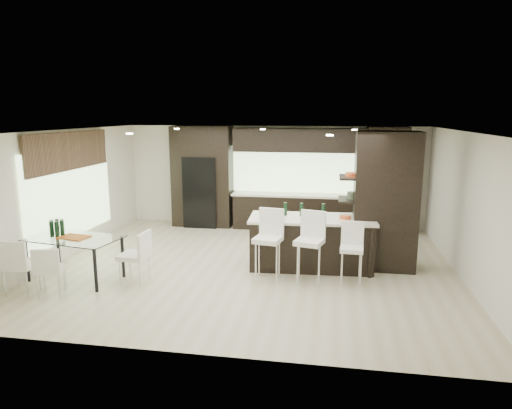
% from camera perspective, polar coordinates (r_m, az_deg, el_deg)
% --- Properties ---
extents(ground, '(8.00, 8.00, 0.00)m').
position_cam_1_polar(ground, '(9.30, -0.62, -7.69)').
color(ground, '#C2B794').
rests_on(ground, ground).
extents(back_wall, '(8.00, 0.02, 2.70)m').
position_cam_1_polar(back_wall, '(12.37, 2.24, 3.53)').
color(back_wall, silver).
rests_on(back_wall, ground).
extents(left_wall, '(0.02, 7.00, 2.70)m').
position_cam_1_polar(left_wall, '(10.42, -22.83, 1.16)').
color(left_wall, silver).
rests_on(left_wall, ground).
extents(right_wall, '(0.02, 7.00, 2.70)m').
position_cam_1_polar(right_wall, '(9.15, 24.85, -0.33)').
color(right_wall, silver).
rests_on(right_wall, ground).
extents(ceiling, '(8.00, 7.00, 0.02)m').
position_cam_1_polar(ceiling, '(8.80, -0.66, 9.17)').
color(ceiling, white).
rests_on(ceiling, ground).
extents(window_left, '(0.04, 3.20, 1.90)m').
position_cam_1_polar(window_left, '(10.57, -22.08, 1.35)').
color(window_left, '#B2D199').
rests_on(window_left, left_wall).
extents(window_back, '(3.40, 0.04, 1.20)m').
position_cam_1_polar(window_back, '(12.24, 5.02, 4.36)').
color(window_back, '#B2D199').
rests_on(window_back, back_wall).
extents(stone_accent, '(0.08, 3.00, 0.80)m').
position_cam_1_polar(stone_accent, '(10.45, -22.30, 6.21)').
color(stone_accent, brown).
rests_on(stone_accent, left_wall).
extents(ceiling_spots, '(4.00, 3.00, 0.02)m').
position_cam_1_polar(ceiling_spots, '(9.05, -0.37, 9.11)').
color(ceiling_spots, white).
rests_on(ceiling_spots, ceiling).
extents(back_cabinetry, '(6.80, 0.68, 2.70)m').
position_cam_1_polar(back_cabinetry, '(11.99, 4.41, 3.25)').
color(back_cabinetry, black).
rests_on(back_cabinetry, ground).
extents(refrigerator, '(0.90, 0.68, 1.90)m').
position_cam_1_polar(refrigerator, '(12.45, -6.71, 1.65)').
color(refrigerator, black).
rests_on(refrigerator, ground).
extents(partition_column, '(1.20, 0.80, 2.70)m').
position_cam_1_polar(partition_column, '(9.27, 15.85, 0.44)').
color(partition_column, black).
rests_on(partition_column, ground).
extents(kitchen_island, '(2.51, 1.20, 1.02)m').
position_cam_1_polar(kitchen_island, '(9.17, 6.93, -4.71)').
color(kitchen_island, black).
rests_on(kitchen_island, ground).
extents(stool_left, '(0.55, 0.55, 1.06)m').
position_cam_1_polar(stool_left, '(8.41, 1.48, -5.98)').
color(stool_left, white).
rests_on(stool_left, ground).
extents(stool_mid, '(0.57, 0.57, 1.05)m').
position_cam_1_polar(stool_mid, '(8.34, 6.64, -6.23)').
color(stool_mid, white).
rests_on(stool_mid, ground).
extents(stool_right, '(0.43, 0.43, 0.91)m').
position_cam_1_polar(stool_right, '(8.40, 11.81, -6.80)').
color(stool_right, white).
rests_on(stool_right, ground).
extents(bench, '(1.31, 0.55, 0.50)m').
position_cam_1_polar(bench, '(10.09, 5.58, -4.73)').
color(bench, black).
rests_on(bench, ground).
extents(floor_vase, '(0.53, 0.53, 1.23)m').
position_cam_1_polar(floor_vase, '(9.82, 13.61, -3.24)').
color(floor_vase, '#44513A').
rests_on(floor_vase, ground).
extents(dining_table, '(1.80, 1.21, 0.80)m').
position_cam_1_polar(dining_table, '(9.11, -21.63, -6.29)').
color(dining_table, white).
rests_on(dining_table, ground).
extents(chair_near, '(0.54, 0.54, 0.80)m').
position_cam_1_polar(chair_near, '(8.50, -24.29, -7.76)').
color(chair_near, white).
rests_on(chair_near, ground).
extents(chair_far, '(0.54, 0.54, 0.91)m').
position_cam_1_polar(chair_far, '(8.75, -27.29, -7.10)').
color(chair_far, white).
rests_on(chair_far, ground).
extents(chair_end, '(0.51, 0.51, 0.89)m').
position_cam_1_polar(chair_end, '(8.56, -14.98, -6.66)').
color(chair_end, white).
rests_on(chair_end, ground).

